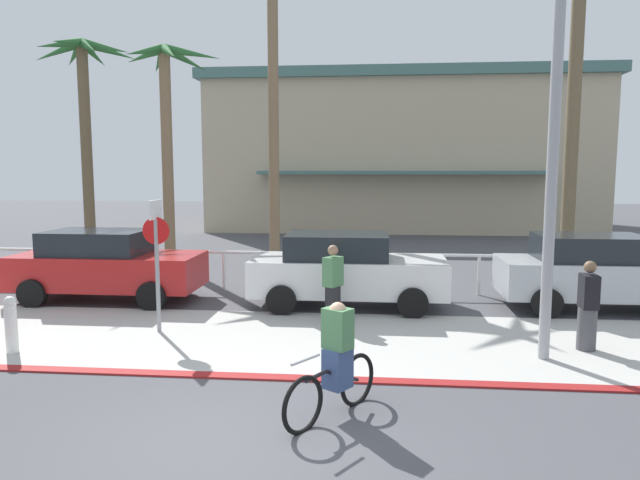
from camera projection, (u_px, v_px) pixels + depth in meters
name	position (u px, v px, depth m)	size (l,w,h in m)	color
ground_plane	(313.00, 281.00, 16.51)	(80.00, 80.00, 0.00)	#4C4C51
sidewalk_strip	(279.00, 339.00, 10.78)	(44.00, 4.00, 0.02)	beige
curb_paint	(257.00, 377.00, 8.80)	(44.00, 0.24, 0.03)	maroon
building_backdrop	(399.00, 154.00, 32.61)	(20.14, 11.57, 8.01)	#BCAD8E
rail_fence	(307.00, 260.00, 14.93)	(26.17, 0.08, 1.04)	white
stop_sign_bike_lane	(157.00, 247.00, 11.05)	(0.52, 0.56, 2.56)	gray
bollard_0	(11.00, 324.00, 9.91)	(0.20, 0.20, 1.00)	white
streetlight_curb	(560.00, 95.00, 8.91)	(0.24, 2.54, 7.50)	#9EA0A5
palm_tree_2	(84.00, 93.00, 19.17)	(3.31, 3.47, 7.41)	brown
palm_tree_3	(168.00, 104.00, 18.74)	(3.13, 3.29, 7.13)	#846B4C
palm_tree_4	(272.00, 59.00, 19.67)	(3.11, 3.27, 9.77)	#846B4C
palm_tree_5	(579.00, 5.00, 15.30)	(3.71, 3.22, 10.02)	brown
car_red_1	(106.00, 265.00, 13.93)	(4.40, 2.02, 1.69)	red
car_white_2	(346.00, 269.00, 13.26)	(4.40, 2.02, 1.69)	white
car_silver_3	(598.00, 272.00, 12.98)	(4.40, 2.02, 1.69)	#B2B7BC
cyclist_black_0	(335.00, 363.00, 7.39)	(1.08, 1.54, 1.50)	black
pedestrian_0	(588.00, 310.00, 10.03)	(0.33, 0.41, 1.58)	#4C4C51
pedestrian_1	(333.00, 288.00, 11.85)	(0.44, 0.48, 1.62)	#232326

